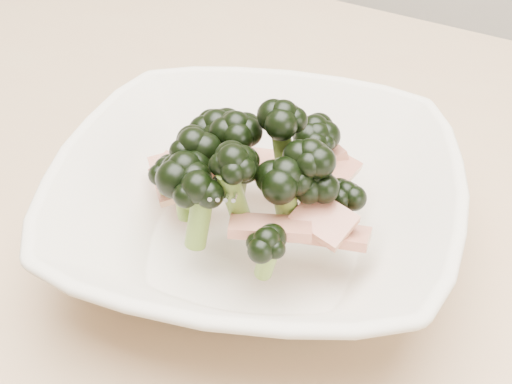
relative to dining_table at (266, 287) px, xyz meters
The scene contains 2 objects.
dining_table is the anchor object (origin of this frame).
broccoli_dish 0.15m from the dining_table, 69.85° to the right, with size 0.38×0.38×0.12m.
Camera 1 is at (0.22, -0.40, 1.12)m, focal length 50.00 mm.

